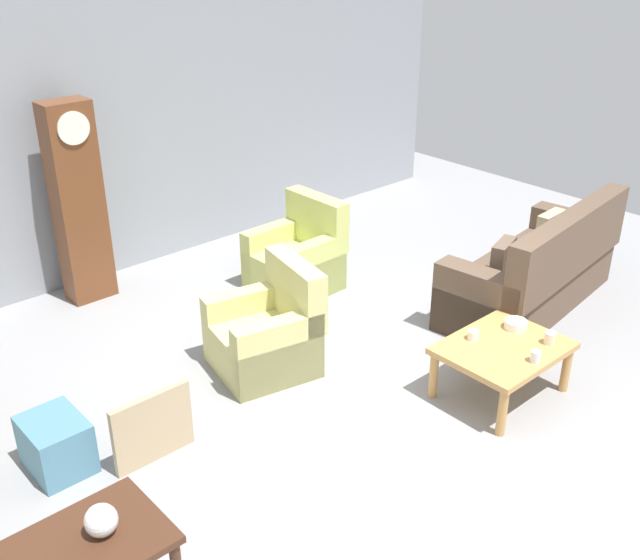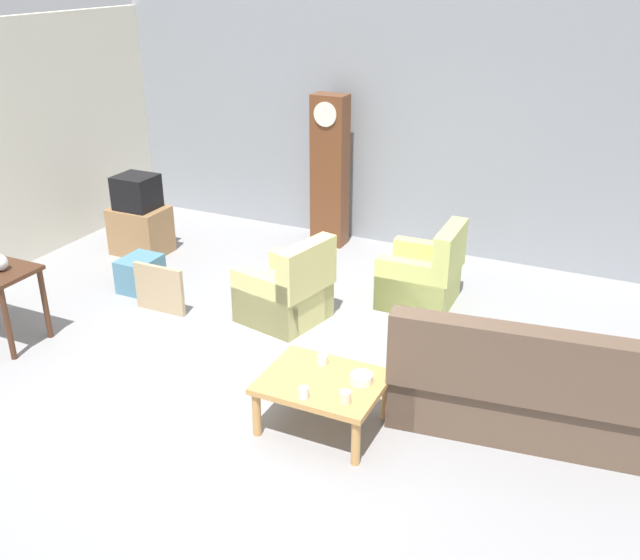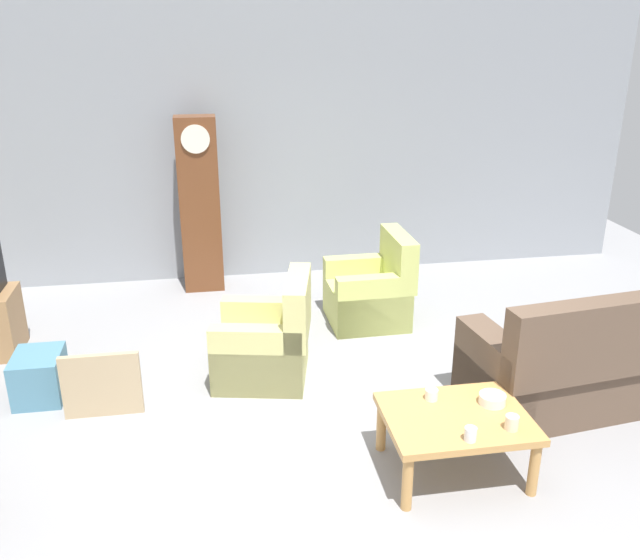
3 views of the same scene
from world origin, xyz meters
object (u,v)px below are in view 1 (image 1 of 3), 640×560
object	(u,v)px
grandfather_clock	(78,203)
cup_blue_rimmed	(536,356)
coffee_table_wood	(503,352)
cup_white_porcelain	(473,335)
armchair_olive_far	(297,259)
glass_dome_cloche	(101,520)
bowl_white_stacked	(516,324)
framed_picture_leaning	(153,428)
storage_box_blue	(56,444)
cup_cream_tall	(550,338)
couch_floral	(535,273)
armchair_olive_near	(267,335)

from	to	relation	value
grandfather_clock	cup_blue_rimmed	bearing A→B (deg)	-68.06
coffee_table_wood	cup_white_porcelain	size ratio (longest dim) A/B	10.84
armchair_olive_far	glass_dome_cloche	bearing A→B (deg)	-142.80
bowl_white_stacked	framed_picture_leaning	bearing A→B (deg)	159.33
framed_picture_leaning	bowl_white_stacked	distance (m)	2.93
grandfather_clock	framed_picture_leaning	size ratio (longest dim) A/B	3.26
storage_box_blue	cup_blue_rimmed	size ratio (longest dim) A/B	5.16
coffee_table_wood	cup_cream_tall	xyz separation A→B (m)	(0.29, -0.22, 0.11)
armchair_olive_far	grandfather_clock	size ratio (longest dim) A/B	0.47
couch_floral	glass_dome_cloche	distance (m)	4.89
grandfather_clock	cup_blue_rimmed	world-z (taller)	grandfather_clock
framed_picture_leaning	storage_box_blue	size ratio (longest dim) A/B	1.27
armchair_olive_near	cup_blue_rimmed	size ratio (longest dim) A/B	10.17
coffee_table_wood	framed_picture_leaning	distance (m)	2.70
bowl_white_stacked	cup_blue_rimmed	bearing A→B (deg)	-128.65
armchair_olive_far	storage_box_blue	size ratio (longest dim) A/B	1.95
coffee_table_wood	couch_floral	bearing A→B (deg)	24.77
storage_box_blue	grandfather_clock	bearing A→B (deg)	58.98
grandfather_clock	framed_picture_leaning	bearing A→B (deg)	-107.17
cup_cream_tall	framed_picture_leaning	bearing A→B (deg)	153.79
couch_floral	grandfather_clock	bearing A→B (deg)	135.43
armchair_olive_near	glass_dome_cloche	xyz separation A→B (m)	(-2.22, -1.58, 0.55)
couch_floral	grandfather_clock	world-z (taller)	grandfather_clock
grandfather_clock	framed_picture_leaning	xyz separation A→B (m)	(-0.80, -2.61, -0.72)
armchair_olive_far	storage_box_blue	xyz separation A→B (m)	(-3.02, -1.02, -0.11)
storage_box_blue	cup_cream_tall	world-z (taller)	cup_cream_tall
glass_dome_cloche	cup_white_porcelain	xyz separation A→B (m)	(3.24, 0.27, -0.38)
armchair_olive_far	bowl_white_stacked	size ratio (longest dim) A/B	5.06
armchair_olive_far	cup_cream_tall	world-z (taller)	armchair_olive_far
armchair_olive_near	coffee_table_wood	size ratio (longest dim) A/B	0.97
coffee_table_wood	cup_blue_rimmed	size ratio (longest dim) A/B	10.49
cup_cream_tall	bowl_white_stacked	distance (m)	0.31
couch_floral	cup_blue_rimmed	distance (m)	1.78
armchair_olive_near	cup_blue_rimmed	bearing A→B (deg)	-58.78
framed_picture_leaning	armchair_olive_far	bearing A→B (deg)	29.22
armchair_olive_near	bowl_white_stacked	bearing A→B (deg)	-45.39
bowl_white_stacked	armchair_olive_near	bearing A→B (deg)	134.61
storage_box_blue	cup_cream_tall	xyz separation A→B (m)	(3.28, -1.71, 0.30)
framed_picture_leaning	cup_cream_tall	distance (m)	3.06
grandfather_clock	framed_picture_leaning	world-z (taller)	grandfather_clock
armchair_olive_far	storage_box_blue	bearing A→B (deg)	-161.28
couch_floral	glass_dome_cloche	size ratio (longest dim) A/B	13.55
bowl_white_stacked	cup_white_porcelain	bearing A→B (deg)	162.67
storage_box_blue	cup_white_porcelain	distance (m)	3.17
armchair_olive_far	armchair_olive_near	bearing A→B (deg)	-139.64
armchair_olive_far	framed_picture_leaning	world-z (taller)	armchair_olive_far
coffee_table_wood	cup_blue_rimmed	world-z (taller)	cup_blue_rimmed
storage_box_blue	bowl_white_stacked	bearing A→B (deg)	-23.04
armchair_olive_near	bowl_white_stacked	distance (m)	2.02
cup_blue_rimmed	bowl_white_stacked	distance (m)	0.50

